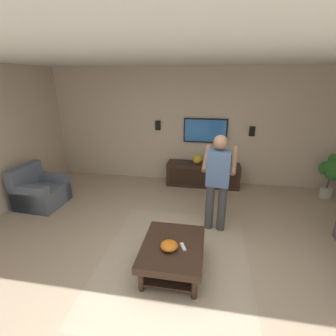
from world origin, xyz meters
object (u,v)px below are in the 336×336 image
(bowl, at_px, (169,246))
(remote_white, at_px, (183,247))
(media_console, at_px, (203,175))
(wall_speaker_right, at_px, (158,125))
(person_standing, at_px, (218,178))
(coffee_table, at_px, (173,251))
(remote_black, at_px, (171,248))
(vase_round, at_px, (197,159))
(potted_plant_tall, at_px, (330,171))
(armchair, at_px, (40,192))
(wall_speaker_left, at_px, (252,131))
(tv, at_px, (205,131))

(bowl, xyz_separation_m, remote_white, (0.06, -0.17, -0.04))
(media_console, height_order, wall_speaker_right, wall_speaker_right)
(person_standing, bearing_deg, remote_white, 166.93)
(coffee_table, relative_size, wall_speaker_right, 4.55)
(media_console, xyz_separation_m, person_standing, (-1.79, -0.28, 0.66))
(remote_black, xyz_separation_m, vase_round, (2.96, -0.15, 0.25))
(person_standing, height_order, potted_plant_tall, person_standing)
(media_console, distance_m, remote_white, 2.92)
(armchair, relative_size, bowl, 3.83)
(vase_round, relative_size, wall_speaker_left, 1.00)
(potted_plant_tall, xyz_separation_m, wall_speaker_right, (0.44, 3.78, 0.77))
(remote_black, relative_size, vase_round, 0.68)
(media_console, xyz_separation_m, potted_plant_tall, (-0.19, -2.64, 0.33))
(remote_white, height_order, vase_round, vase_round)
(tv, bearing_deg, wall_speaker_right, -90.66)
(media_console, bearing_deg, tv, -180.00)
(tv, relative_size, wall_speaker_left, 4.58)
(person_standing, relative_size, vase_round, 7.45)
(media_console, bearing_deg, bowl, -6.09)
(media_console, height_order, vase_round, vase_round)
(potted_plant_tall, bearing_deg, wall_speaker_left, 74.48)
(coffee_table, height_order, vase_round, vase_round)
(armchair, distance_m, bowl, 3.24)
(person_standing, bearing_deg, media_console, 16.38)
(coffee_table, xyz_separation_m, person_standing, (1.09, -0.56, 0.64))
(person_standing, bearing_deg, wall_speaker_right, 42.17)
(wall_speaker_left, bearing_deg, wall_speaker_right, 90.00)
(bowl, bearing_deg, person_standing, -26.69)
(coffee_table, xyz_separation_m, vase_round, (2.87, -0.14, 0.36))
(remote_black, bearing_deg, person_standing, -62.20)
(person_standing, bearing_deg, coffee_table, 160.31)
(armchair, height_order, person_standing, person_standing)
(armchair, bearing_deg, remote_white, -21.35)
(vase_round, bearing_deg, wall_speaker_left, -77.56)
(remote_black, distance_m, vase_round, 2.98)
(bowl, relative_size, wall_speaker_left, 1.01)
(tv, bearing_deg, wall_speaker_left, 90.71)
(tv, relative_size, person_standing, 0.61)
(remote_black, bearing_deg, tv, -41.62)
(coffee_table, xyz_separation_m, wall_speaker_left, (3.13, -1.34, 1.01))
(tv, xyz_separation_m, person_standing, (-2.03, -0.28, -0.35))
(coffee_table, xyz_separation_m, remote_white, (-0.03, -0.14, 0.12))
(media_console, bearing_deg, vase_round, -86.00)
(remote_black, relative_size, wall_speaker_right, 0.68)
(tv, xyz_separation_m, remote_black, (-3.21, 0.30, -0.87))
(person_standing, xyz_separation_m, vase_round, (1.78, 0.42, -0.27))
(bowl, height_order, remote_white, bowl)
(person_standing, xyz_separation_m, wall_speaker_left, (2.04, -0.77, 0.37))
(tv, relative_size, wall_speaker_right, 4.58)
(bowl, bearing_deg, tv, -5.64)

